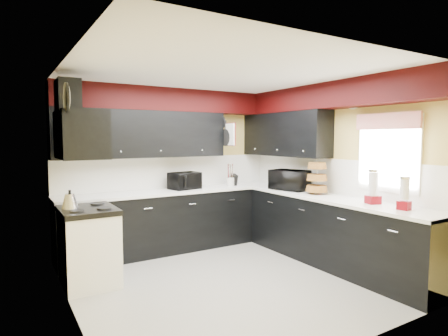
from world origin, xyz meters
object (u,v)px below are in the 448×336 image
(microwave, at_px, (290,180))
(kettle, at_px, (70,201))
(toaster_oven, at_px, (185,181))
(utensil_crock, at_px, (230,182))
(knife_block, at_px, (234,180))

(microwave, relative_size, kettle, 2.96)
(toaster_oven, bearing_deg, kettle, -170.13)
(kettle, bearing_deg, utensil_crock, 13.33)
(toaster_oven, distance_m, knife_block, 0.89)
(microwave, bearing_deg, knife_block, 10.25)
(utensil_crock, relative_size, kettle, 0.75)
(microwave, bearing_deg, utensil_crock, 14.65)
(microwave, bearing_deg, kettle, 68.67)
(utensil_crock, distance_m, knife_block, 0.09)
(utensil_crock, distance_m, kettle, 2.69)
(microwave, xyz_separation_m, utensil_crock, (-0.53, 0.88, -0.08))
(microwave, height_order, knife_block, microwave)
(toaster_oven, distance_m, kettle, 1.92)
(microwave, distance_m, kettle, 3.16)
(toaster_oven, distance_m, utensil_crock, 0.82)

